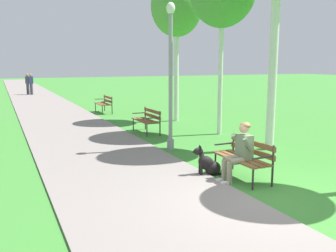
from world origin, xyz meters
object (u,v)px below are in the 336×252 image
Objects in this scene: park_bench_near at (245,155)px; park_bench_far at (104,103)px; person_seated_on_near_bench at (240,150)px; lamp_post_near at (171,76)px; dog_black at (208,164)px; birch_tree_fourth at (177,7)px; pedestrian_further_distant at (28,84)px; park_bench_mid at (148,119)px; pedestrian_distant at (31,84)px.

park_bench_near is 11.70m from park_bench_far.
lamp_post_near reaches higher than person_seated_on_near_bench.
dog_black is 3.18m from lamp_post_near.
person_seated_on_near_bench is 0.31× the size of lamp_post_near.
park_bench_far is at bearing 118.86° from birch_tree_fourth.
lamp_post_near is 2.47× the size of pedestrian_further_distant.
birch_tree_fourth is at bearing 44.15° from park_bench_mid.
dog_black is 0.14× the size of birch_tree_fourth.
person_seated_on_near_bench is 0.76× the size of pedestrian_distant.
park_bench_mid is at bearing -82.48° from pedestrian_distant.
park_bench_far is at bearing 86.59° from dog_black.
dog_black is 0.50× the size of pedestrian_further_distant.
dog_black is at bearing -93.41° from park_bench_far.
park_bench_mid is 5.91m from park_bench_far.
park_bench_far is 13.00m from pedestrian_further_distant.
birch_tree_fourth reaches higher than park_bench_mid.
dog_black is at bearing -96.14° from lamp_post_near.
pedestrian_further_distant is (-2.28, 21.35, -1.27)m from lamp_post_near.
birch_tree_fourth reaches higher than lamp_post_near.
lamp_post_near is (-0.39, -8.63, 1.60)m from park_bench_far.
pedestrian_distant is (-2.37, 24.12, 0.33)m from park_bench_near.
person_seated_on_near_bench is at bearing -84.42° from pedestrian_further_distant.
park_bench_mid is 3.18m from lamp_post_near.
person_seated_on_near_bench is 9.26m from birch_tree_fourth.
dog_black is (-0.39, 0.61, -0.42)m from person_seated_on_near_bench.
pedestrian_distant is at bearing 95.56° from lamp_post_near.
lamp_post_near reaches higher than park_bench_near.
lamp_post_near is at bearing -117.58° from birch_tree_fourth.
dog_black is (-0.60, 0.50, -0.25)m from park_bench_near.
birch_tree_fourth is at bearing -74.35° from pedestrian_distant.
pedestrian_distant reaches higher than park_bench_mid.
lamp_post_near is (-0.37, -2.72, 1.60)m from park_bench_mid.
park_bench_far is 12.66m from pedestrian_distant.
dog_black is at bearing -85.20° from pedestrian_further_distant.
pedestrian_further_distant reaches higher than park_bench_near.
park_bench_far is 0.91× the size of pedestrian_distant.
park_bench_near is 0.82m from dog_black.
pedestrian_distant is at bearing 101.12° from park_bench_far.
park_bench_far is 11.82m from person_seated_on_near_bench.
park_bench_near is at bearing -83.91° from pedestrian_further_distant.
park_bench_mid is 0.37× the size of lamp_post_near.
pedestrian_further_distant is at bearing 94.80° from dog_black.
park_bench_near and park_bench_mid have the same top height.
birch_tree_fourth reaches higher than park_bench_far.
park_bench_mid and park_bench_far have the same top height.
park_bench_near is 9.19m from birch_tree_fourth.
pedestrian_further_distant is at bearing 98.11° from park_bench_mid.
park_bench_mid is 1.82× the size of dog_black.
pedestrian_distant reaches higher than dog_black.
pedestrian_distant is at bearing -51.69° from pedestrian_further_distant.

